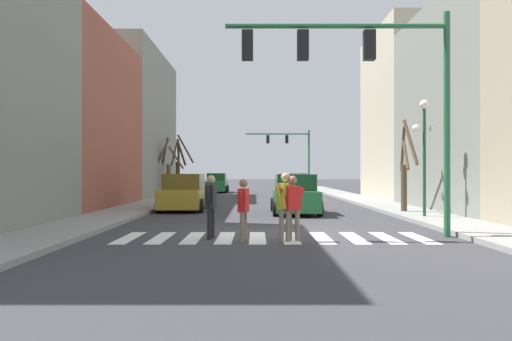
# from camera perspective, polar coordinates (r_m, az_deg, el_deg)

# --- Properties ---
(ground_plane) EXTENTS (240.00, 240.00, 0.00)m
(ground_plane) POSITION_cam_1_polar(r_m,az_deg,el_deg) (15.33, 1.75, -7.08)
(ground_plane) COLOR #38383D
(sidewalk_left) EXTENTS (2.25, 90.00, 0.15)m
(sidewalk_left) POSITION_cam_1_polar(r_m,az_deg,el_deg) (16.38, -21.00, -6.36)
(sidewalk_left) COLOR gray
(sidewalk_left) RESTS_ON ground_plane
(sidewalk_right) EXTENTS (2.25, 90.00, 0.15)m
(sidewalk_right) POSITION_cam_1_polar(r_m,az_deg,el_deg) (16.75, 23.95, -6.21)
(sidewalk_right) COLOR gray
(sidewalk_right) RESTS_ON ground_plane
(building_row_left) EXTENTS (6.00, 33.96, 13.05)m
(building_row_left) POSITION_cam_1_polar(r_m,az_deg,el_deg) (27.55, -21.43, 7.53)
(building_row_left) COLOR gray
(building_row_left) RESTS_ON ground_plane
(building_row_right) EXTENTS (6.00, 28.50, 13.47)m
(building_row_right) POSITION_cam_1_polar(r_m,az_deg,el_deg) (25.68, 25.35, 8.60)
(building_row_right) COLOR tan
(building_row_right) RESTS_ON ground_plane
(crosswalk_stripes) EXTENTS (8.55, 2.60, 0.01)m
(crosswalk_stripes) POSITION_cam_1_polar(r_m,az_deg,el_deg) (14.06, 1.92, -7.69)
(crosswalk_stripes) COLOR white
(crosswalk_stripes) RESTS_ON ground_plane
(traffic_signal_near) EXTENTS (6.37, 0.28, 6.38)m
(traffic_signal_near) POSITION_cam_1_polar(r_m,az_deg,el_deg) (14.72, 12.28, 11.11)
(traffic_signal_near) COLOR #236038
(traffic_signal_near) RESTS_ON ground_plane
(traffic_signal_far) EXTENTS (6.55, 0.28, 6.17)m
(traffic_signal_far) POSITION_cam_1_polar(r_m,az_deg,el_deg) (51.16, 3.86, 2.75)
(traffic_signal_far) COLOR #236038
(traffic_signal_far) RESTS_ON ground_plane
(street_lamp_right_corner) EXTENTS (0.95, 0.36, 4.48)m
(street_lamp_right_corner) POSITION_cam_1_polar(r_m,az_deg,el_deg) (20.29, 18.58, 3.98)
(street_lamp_right_corner) COLOR #1E4C2D
(street_lamp_right_corner) RESTS_ON sidewalk_right
(car_parked_right_near) EXTENTS (2.15, 4.77, 1.74)m
(car_parked_right_near) POSITION_cam_1_polar(r_m,az_deg,el_deg) (37.56, 3.84, -1.78)
(car_parked_right_near) COLOR #A38423
(car_parked_right_near) RESTS_ON ground_plane
(car_parked_left_near) EXTENTS (2.21, 4.23, 1.75)m
(car_parked_left_near) POSITION_cam_1_polar(r_m,az_deg,el_deg) (52.89, 4.71, -1.32)
(car_parked_left_near) COLOR silver
(car_parked_left_near) RESTS_ON ground_plane
(car_parked_left_far) EXTENTS (2.16, 4.69, 1.76)m
(car_parked_left_far) POSITION_cam_1_polar(r_m,az_deg,el_deg) (24.34, -8.32, -2.60)
(car_parked_left_far) COLOR #A38423
(car_parked_left_far) RESTS_ON ground_plane
(car_driving_away_lane) EXTENTS (2.08, 4.73, 1.75)m
(car_driving_away_lane) POSITION_cam_1_polar(r_m,az_deg,el_deg) (22.30, 4.37, -2.84)
(car_driving_away_lane) COLOR #236B38
(car_driving_away_lane) RESTS_ON ground_plane
(car_parked_right_far) EXTENTS (2.01, 4.67, 1.76)m
(car_parked_right_far) POSITION_cam_1_polar(r_m,az_deg,el_deg) (45.33, -4.60, -1.50)
(car_parked_right_far) COLOR #236B38
(car_parked_right_far) RESTS_ON ground_plane
(pedestrian_crossing_street) EXTENTS (0.64, 0.60, 1.82)m
(pedestrian_crossing_street) POSITION_cam_1_polar(r_m,az_deg,el_deg) (13.31, 3.29, -3.46)
(pedestrian_crossing_street) COLOR #7A705B
(pedestrian_crossing_street) RESTS_ON ground_plane
(pedestrian_waiting_at_curb) EXTENTS (0.30, 0.71, 1.66)m
(pedestrian_waiting_at_curb) POSITION_cam_1_polar(r_m,az_deg,el_deg) (13.19, -1.55, -3.92)
(pedestrian_waiting_at_curb) COLOR #7A705B
(pedestrian_waiting_at_curb) RESTS_ON ground_plane
(pedestrian_on_left_sidewalk) EXTENTS (0.30, 0.75, 1.75)m
(pedestrian_on_left_sidewalk) POSITION_cam_1_polar(r_m,az_deg,el_deg) (13.81, -5.28, -3.52)
(pedestrian_on_left_sidewalk) COLOR black
(pedestrian_on_left_sidewalk) RESTS_ON ground_plane
(pedestrian_on_right_sidewalk) EXTENTS (0.70, 0.45, 1.74)m
(pedestrian_on_right_sidewalk) POSITION_cam_1_polar(r_m,az_deg,el_deg) (13.31, 4.10, -3.66)
(pedestrian_on_right_sidewalk) COLOR #7A705B
(pedestrian_on_right_sidewalk) RESTS_ON ground_plane
(street_tree_left_mid) EXTENTS (1.59, 1.68, 4.48)m
(street_tree_left_mid) POSITION_cam_1_polar(r_m,az_deg,el_deg) (37.21, -8.91, 0.43)
(street_tree_left_mid) COLOR #473828
(street_tree_left_mid) RESTS_ON sidewalk_left
(street_tree_left_far) EXTENTS (1.89, 2.05, 4.20)m
(street_tree_left_far) POSITION_cam_1_polar(r_m,az_deg,el_deg) (36.15, -10.15, 0.19)
(street_tree_left_far) COLOR brown
(street_tree_left_far) RESTS_ON sidewalk_left
(street_tree_left_near) EXTENTS (0.55, 2.46, 3.98)m
(street_tree_left_near) POSITION_cam_1_polar(r_m,az_deg,el_deg) (22.51, 16.57, 0.03)
(street_tree_left_near) COLOR brown
(street_tree_left_near) RESTS_ON sidewalk_right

